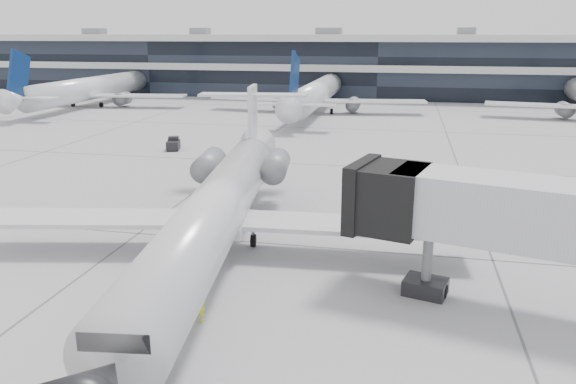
# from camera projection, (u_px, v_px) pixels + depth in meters

# --- Properties ---
(ground) EXTENTS (220.00, 220.00, 0.00)m
(ground) POSITION_uv_depth(u_px,v_px,m) (304.00, 246.00, 31.26)
(ground) COLOR gray
(ground) RESTS_ON ground
(terminal) EXTENTS (170.00, 22.00, 10.00)m
(terminal) POSITION_uv_depth(u_px,v_px,m) (381.00, 68.00, 107.11)
(terminal) COLOR black
(terminal) RESTS_ON ground
(bg_jet_left) EXTENTS (32.00, 40.00, 9.60)m
(bg_jet_left) POSITION_uv_depth(u_px,v_px,m) (94.00, 105.00, 91.91)
(bg_jet_left) COLOR silver
(bg_jet_left) RESTS_ON ground
(bg_jet_center) EXTENTS (32.00, 40.00, 9.60)m
(bg_jet_center) POSITION_uv_depth(u_px,v_px,m) (317.00, 112.00, 84.63)
(bg_jet_center) COLOR silver
(bg_jet_center) RESTS_ON ground
(regional_jet) EXTENTS (26.87, 33.54, 7.75)m
(regional_jet) POSITION_uv_depth(u_px,v_px,m) (218.00, 207.00, 29.42)
(regional_jet) COLOR silver
(regional_jet) RESTS_ON ground
(ramp_worker) EXTENTS (0.64, 0.44, 1.69)m
(ramp_worker) POSITION_uv_depth(u_px,v_px,m) (197.00, 303.00, 22.86)
(ramp_worker) COLOR #E6FF1A
(ramp_worker) RESTS_ON ground
(traffic_cone) EXTENTS (0.44, 0.44, 0.54)m
(traffic_cone) POSITION_uv_depth(u_px,v_px,m) (253.00, 191.00, 41.24)
(traffic_cone) COLOR orange
(traffic_cone) RESTS_ON ground
(far_tug) EXTENTS (1.70, 2.29, 1.30)m
(far_tug) POSITION_uv_depth(u_px,v_px,m) (173.00, 144.00, 56.91)
(far_tug) COLOR black
(far_tug) RESTS_ON ground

